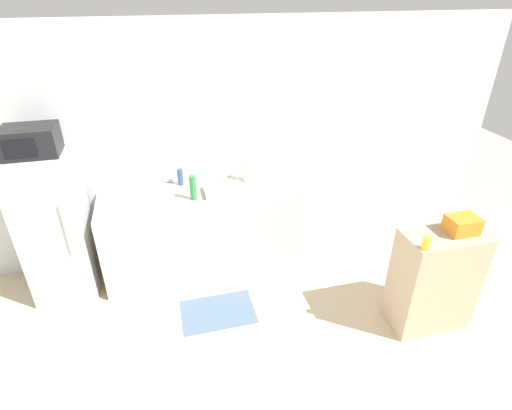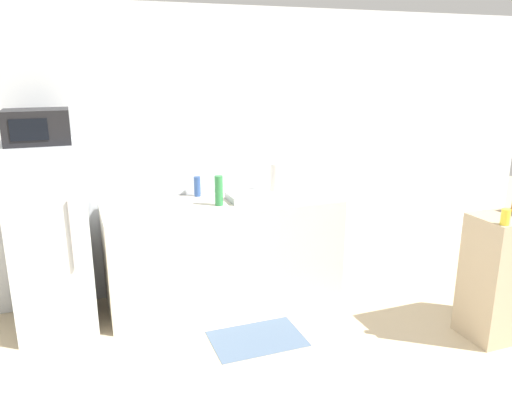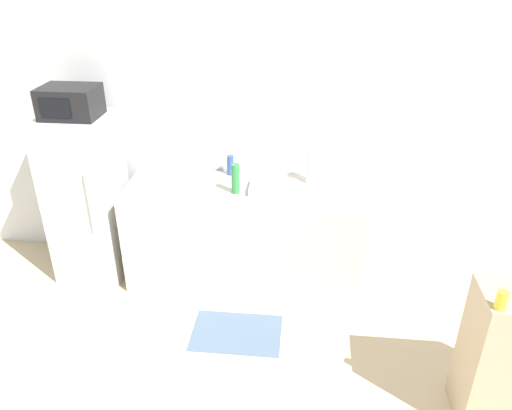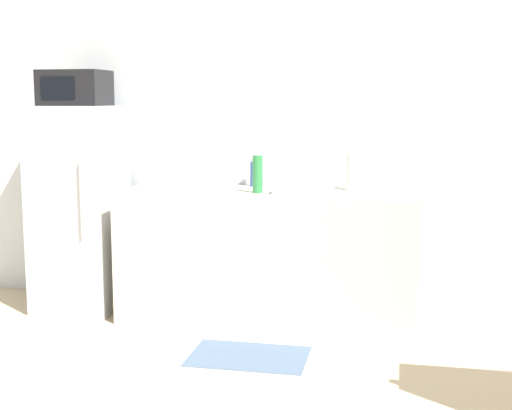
{
  "view_description": "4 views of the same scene",
  "coord_description": "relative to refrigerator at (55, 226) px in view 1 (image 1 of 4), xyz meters",
  "views": [
    {
      "loc": [
        -0.05,
        -1.05,
        2.87
      ],
      "look_at": [
        0.71,
        1.94,
        1.14
      ],
      "focal_mm": 28.0,
      "sensor_mm": 36.0,
      "label": 1
    },
    {
      "loc": [
        -0.92,
        -1.4,
        2.1
      ],
      "look_at": [
        0.31,
        1.92,
        1.1
      ],
      "focal_mm": 35.0,
      "sensor_mm": 36.0,
      "label": 2
    },
    {
      "loc": [
        0.79,
        -1.18,
        2.81
      ],
      "look_at": [
        0.45,
        2.04,
        1.11
      ],
      "focal_mm": 35.0,
      "sensor_mm": 36.0,
      "label": 3
    },
    {
      "loc": [
        1.2,
        -2.21,
        1.57
      ],
      "look_at": [
        0.38,
        1.77,
        0.96
      ],
      "focal_mm": 50.0,
      "sensor_mm": 36.0,
      "label": 4
    }
  ],
  "objects": [
    {
      "name": "shelf_cabinet",
      "position": [
        3.38,
        -1.37,
        -0.26
      ],
      "size": [
        0.72,
        0.39,
        0.99
      ],
      "primitive_type": "cube",
      "color": "tan",
      "rests_on": "ground_plane"
    },
    {
      "name": "paper_towel_roll",
      "position": [
        2.02,
        0.2,
        0.3
      ],
      "size": [
        0.11,
        0.11,
        0.27
      ],
      "primitive_type": "cylinder",
      "color": "white",
      "rests_on": "counter"
    },
    {
      "name": "counter",
      "position": [
        1.44,
        0.0,
        -0.3
      ],
      "size": [
        2.08,
        0.71,
        0.92
      ],
      "primitive_type": "cube",
      "color": "beige",
      "rests_on": "ground_plane"
    },
    {
      "name": "basket",
      "position": [
        3.51,
        -1.37,
        0.31
      ],
      "size": [
        0.26,
        0.2,
        0.15
      ],
      "primitive_type": "cube",
      "color": "orange",
      "rests_on": "shelf_cabinet"
    },
    {
      "name": "bottle_tall",
      "position": [
        1.37,
        -0.08,
        0.29
      ],
      "size": [
        0.07,
        0.07,
        0.26
      ],
      "primitive_type": "cylinder",
      "color": "#2D7F42",
      "rests_on": "counter"
    },
    {
      "name": "kitchen_rug",
      "position": [
        1.46,
        -0.78,
        -0.76
      ],
      "size": [
        0.72,
        0.49,
        0.01
      ],
      "primitive_type": "cube",
      "color": "slate",
      "rests_on": "ground_plane"
    },
    {
      "name": "microwave",
      "position": [
        -0.0,
        -0.0,
        0.89
      ],
      "size": [
        0.46,
        0.36,
        0.26
      ],
      "color": "black",
      "rests_on": "refrigerator"
    },
    {
      "name": "refrigerator",
      "position": [
        0.0,
        0.0,
        0.0
      ],
      "size": [
        0.59,
        0.61,
        1.52
      ],
      "color": "silver",
      "rests_on": "ground_plane"
    },
    {
      "name": "jar",
      "position": [
        3.07,
        -1.52,
        0.29
      ],
      "size": [
        0.06,
        0.06,
        0.12
      ],
      "primitive_type": "cylinder",
      "color": "yellow",
      "rests_on": "shelf_cabinet"
    },
    {
      "name": "sink_basin",
      "position": [
        1.69,
        -0.0,
        0.19
      ],
      "size": [
        0.4,
        0.29,
        0.06
      ],
      "primitive_type": "cube",
      "color": "#9EA3A8",
      "rests_on": "counter"
    },
    {
      "name": "bottle_short",
      "position": [
        1.27,
        0.29,
        0.26
      ],
      "size": [
        0.06,
        0.06,
        0.18
      ],
      "primitive_type": "cylinder",
      "color": "#2D4C8C",
      "rests_on": "counter"
    },
    {
      "name": "wall_back",
      "position": [
        1.15,
        0.42,
        0.54
      ],
      "size": [
        8.0,
        0.06,
        2.6
      ],
      "primitive_type": "cube",
      "color": "silver",
      "rests_on": "ground_plane"
    }
  ]
}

